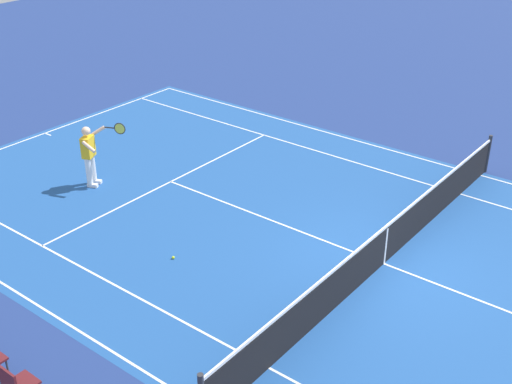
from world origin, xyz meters
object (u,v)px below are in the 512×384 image
at_px(tennis_net, 385,244).
at_px(tennis_ball, 173,258).
at_px(spectator_chair_2, 16,384).
at_px(tennis_player_near, 90,153).

bearing_deg(tennis_net, tennis_ball, 35.71).
relative_size(tennis_net, tennis_ball, 177.27).
bearing_deg(tennis_ball, spectator_chair_2, 103.91).
xyz_separation_m(tennis_net, tennis_ball, (3.70, 2.66, -0.46)).
xyz_separation_m(tennis_net, tennis_player_near, (7.89, 1.38, 0.44)).
bearing_deg(tennis_ball, tennis_net, -144.29).
relative_size(tennis_net, tennis_player_near, 6.89).
height_order(tennis_net, tennis_ball, tennis_net).
height_order(tennis_net, tennis_player_near, tennis_player_near).
bearing_deg(spectator_chair_2, tennis_ball, -76.09).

